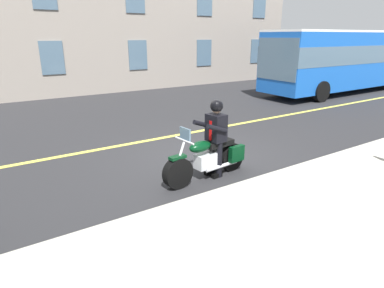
% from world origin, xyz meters
% --- Properties ---
extents(ground_plane, '(80.00, 80.00, 0.00)m').
position_xyz_m(ground_plane, '(0.00, 0.00, 0.00)').
color(ground_plane, '#28282B').
extents(sidewalk_curb, '(60.00, 5.00, 0.15)m').
position_xyz_m(sidewalk_curb, '(0.00, 4.50, 0.07)').
color(sidewalk_curb, '#B2ADA0').
rests_on(sidewalk_curb, ground_plane).
extents(lane_center_stripe, '(60.00, 0.16, 0.01)m').
position_xyz_m(lane_center_stripe, '(0.00, -2.00, 0.01)').
color(lane_center_stripe, '#E5DB4C').
rests_on(lane_center_stripe, ground_plane).
extents(motorcycle_main, '(2.22, 0.73, 1.26)m').
position_xyz_m(motorcycle_main, '(0.60, 1.19, 0.45)').
color(motorcycle_main, black).
rests_on(motorcycle_main, ground_plane).
extents(rider_main, '(0.66, 0.59, 1.74)m').
position_xyz_m(rider_main, '(0.42, 1.17, 1.04)').
color(rider_main, black).
rests_on(rider_main, ground_plane).
extents(bus_near, '(11.05, 2.70, 3.30)m').
position_xyz_m(bus_near, '(-12.67, -4.24, 1.87)').
color(bus_near, blue).
rests_on(bus_near, ground_plane).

